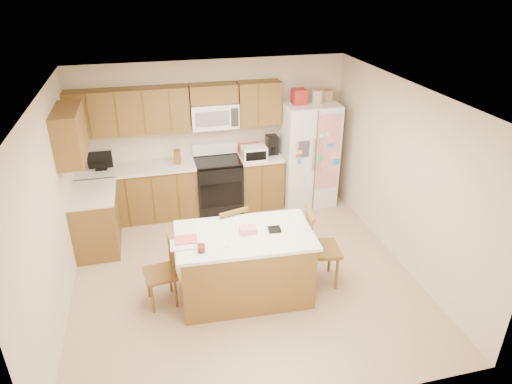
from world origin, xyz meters
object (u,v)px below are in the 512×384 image
object	(u,v)px
island	(245,265)
windsor_chair_left	(162,273)
refrigerator	(308,153)
windsor_chair_right	(320,249)
windsor_chair_back	(230,239)
stove	(218,184)

from	to	relation	value
island	windsor_chair_left	bearing A→B (deg)	173.68
refrigerator	windsor_chair_right	xyz separation A→B (m)	(-0.62, -2.28, -0.41)
windsor_chair_back	refrigerator	bearing A→B (deg)	44.88
island	windsor_chair_left	distance (m)	1.03
windsor_chair_left	windsor_chair_back	size ratio (longest dim) A/B	0.94
island	windsor_chair_back	size ratio (longest dim) A/B	1.79
refrigerator	island	world-z (taller)	refrigerator
stove	windsor_chair_left	bearing A→B (deg)	-115.51
stove	island	size ratio (longest dim) A/B	0.64
refrigerator	island	distance (m)	2.87
stove	refrigerator	distance (m)	1.63
island	windsor_chair_right	world-z (taller)	windsor_chair_right
stove	refrigerator	world-z (taller)	refrigerator
island	stove	bearing A→B (deg)	88.50
windsor_chair_right	windsor_chair_left	bearing A→B (deg)	178.00
refrigerator	windsor_chair_right	size ratio (longest dim) A/B	1.88
refrigerator	windsor_chair_left	xyz separation A→B (m)	(-2.65, -2.20, -0.48)
windsor_chair_back	windsor_chair_right	bearing A→B (deg)	-28.11
stove	windsor_chair_left	xyz separation A→B (m)	(-1.08, -2.27, -0.04)
windsor_chair_back	windsor_chair_right	size ratio (longest dim) A/B	0.91
stove	windsor_chair_right	bearing A→B (deg)	-67.88
refrigerator	windsor_chair_back	size ratio (longest dim) A/B	2.07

